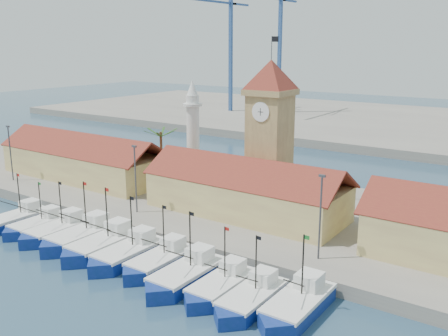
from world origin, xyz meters
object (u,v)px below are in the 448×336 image
Objects in this scene: boat_0 at (15,220)px; minaret at (193,132)px; boat_5 at (127,255)px; clock_tower at (270,128)px.

boat_0 is 28.96m from minaret.
clock_tower is at bearing 79.63° from boat_5.
minaret is at bearing 70.05° from boat_0.
boat_0 is 20.10m from boat_5.
boat_5 is 0.62× the size of minaret.
boat_5 reaches higher than boat_0.
clock_tower reaches higher than boat_0.
clock_tower is (4.30, 23.49, 11.17)m from boat_5.
clock_tower is 1.39× the size of minaret.
boat_0 is at bearing -109.95° from minaret.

